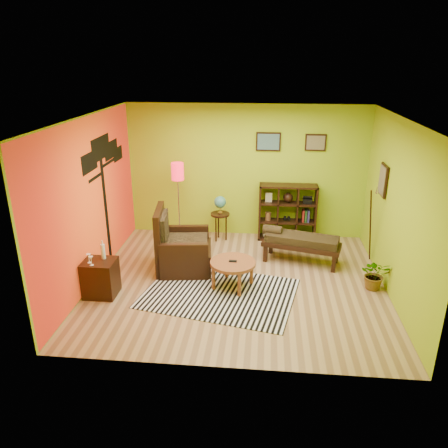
# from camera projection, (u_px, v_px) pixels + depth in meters

# --- Properties ---
(ground) EXTENTS (5.00, 5.00, 0.00)m
(ground) POSITION_uv_depth(u_px,v_px,m) (238.00, 282.00, 7.60)
(ground) COLOR tan
(ground) RESTS_ON ground
(room_shell) EXTENTS (5.04, 4.54, 2.82)m
(room_shell) POSITION_uv_depth(u_px,v_px,m) (233.00, 182.00, 6.97)
(room_shell) COLOR #99C019
(room_shell) RESTS_ON ground
(zebra_rug) EXTENTS (2.72, 2.16, 0.01)m
(zebra_rug) POSITION_uv_depth(u_px,v_px,m) (219.00, 293.00, 7.23)
(zebra_rug) COLOR silver
(zebra_rug) RESTS_ON ground
(coffee_table) EXTENTS (0.76, 0.76, 0.49)m
(coffee_table) POSITION_uv_depth(u_px,v_px,m) (233.00, 265.00, 7.31)
(coffee_table) COLOR brown
(coffee_table) RESTS_ON ground
(armchair) EXTENTS (1.08, 1.08, 1.17)m
(armchair) POSITION_uv_depth(u_px,v_px,m) (181.00, 251.00, 7.96)
(armchair) COLOR black
(armchair) RESTS_ON ground
(side_cabinet) EXTENTS (0.51, 0.47, 0.92)m
(side_cabinet) POSITION_uv_depth(u_px,v_px,m) (101.00, 278.00, 7.09)
(side_cabinet) COLOR black
(side_cabinet) RESTS_ON ground
(floor_lamp) EXTENTS (0.26, 0.26, 1.71)m
(floor_lamp) POSITION_uv_depth(u_px,v_px,m) (178.00, 179.00, 8.72)
(floor_lamp) COLOR silver
(floor_lamp) RESTS_ON ground
(globe_table) EXTENTS (0.40, 0.40, 0.97)m
(globe_table) POSITION_uv_depth(u_px,v_px,m) (220.00, 207.00, 9.09)
(globe_table) COLOR black
(globe_table) RESTS_ON ground
(cube_shelf) EXTENTS (1.20, 0.35, 1.20)m
(cube_shelf) POSITION_uv_depth(u_px,v_px,m) (288.00, 212.00, 9.18)
(cube_shelf) COLOR black
(cube_shelf) RESTS_ON ground
(bench) EXTENTS (1.52, 0.86, 0.67)m
(bench) POSITION_uv_depth(u_px,v_px,m) (300.00, 241.00, 8.20)
(bench) COLOR black
(bench) RESTS_ON ground
(potted_plant) EXTENTS (0.53, 0.58, 0.42)m
(potted_plant) POSITION_uv_depth(u_px,v_px,m) (375.00, 277.00, 7.31)
(potted_plant) COLOR #26661E
(potted_plant) RESTS_ON ground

